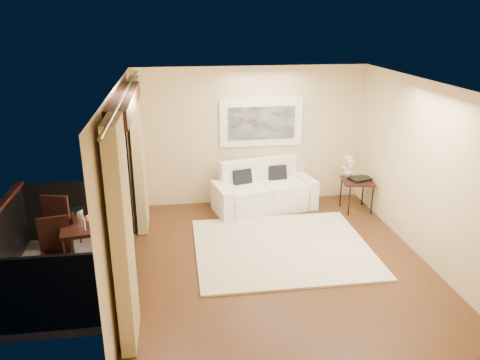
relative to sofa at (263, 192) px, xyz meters
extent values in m
plane|color=#533018|center=(-0.17, -2.09, -0.33)|extent=(5.00, 5.00, 0.00)
plane|color=white|center=(-0.17, -2.09, 2.37)|extent=(5.00, 5.00, 0.00)
plane|color=beige|center=(-0.17, 0.41, 1.02)|extent=(4.50, 0.00, 4.50)
plane|color=beige|center=(-0.17, -4.59, 1.02)|extent=(4.50, 0.00, 4.50)
plane|color=beige|center=(2.08, -2.09, 1.02)|extent=(0.00, 5.00, 5.00)
plane|color=beige|center=(-2.42, -0.24, 1.02)|extent=(0.00, 2.70, 2.70)
plane|color=beige|center=(-2.42, -3.94, 1.02)|extent=(0.00, 2.70, 2.70)
plane|color=beige|center=(-2.42, -2.09, 2.22)|extent=(0.00, 2.40, 2.40)
cube|color=black|center=(-2.30, -2.09, 2.19)|extent=(0.28, 2.40, 0.22)
cube|color=#605B56|center=(-3.32, -2.09, -0.39)|extent=(1.80, 2.60, 0.12)
cube|color=black|center=(-3.32, -0.82, 0.17)|extent=(1.80, 0.06, 1.00)
cube|color=black|center=(-3.32, -3.36, 0.17)|extent=(1.80, 0.06, 1.00)
cube|color=tan|center=(-2.28, -0.54, 0.99)|extent=(0.16, 0.75, 2.62)
cube|color=tan|center=(-2.28, -3.64, 0.99)|extent=(0.16, 0.75, 2.62)
cylinder|color=#4C473F|center=(-2.28, -2.09, 2.30)|extent=(0.04, 4.80, 0.04)
cube|color=white|center=(0.01, 0.38, 1.29)|extent=(1.62, 0.05, 0.92)
cube|color=black|center=(0.01, 0.35, 1.29)|extent=(1.30, 0.02, 0.64)
cube|color=beige|center=(-0.01, -1.73, -0.31)|extent=(2.81, 2.45, 0.04)
cube|color=white|center=(0.01, -0.07, -0.14)|extent=(1.71, 1.14, 0.39)
cube|color=white|center=(-0.05, 0.25, 0.22)|extent=(1.58, 0.52, 0.76)
cube|color=white|center=(-0.82, -0.25, -0.04)|extent=(0.39, 0.86, 0.57)
cube|color=white|center=(0.85, 0.11, -0.04)|extent=(0.39, 0.86, 0.57)
cube|color=white|center=(-0.35, -0.17, 0.12)|extent=(0.88, 0.88, 0.13)
cube|color=white|center=(0.39, -0.02, 0.12)|extent=(0.88, 0.88, 0.13)
cube|color=black|center=(-0.40, 0.03, 0.28)|extent=(0.40, 0.27, 0.38)
cube|color=black|center=(0.32, 0.19, 0.28)|extent=(0.38, 0.20, 0.38)
cube|color=black|center=(1.76, -0.38, 0.27)|extent=(0.65, 0.65, 0.04)
cylinder|color=black|center=(1.53, -0.61, -0.04)|extent=(0.03, 0.03, 0.58)
cylinder|color=black|center=(1.98, -0.61, -0.04)|extent=(0.03, 0.03, 0.58)
cylinder|color=black|center=(1.53, -0.16, -0.04)|extent=(0.03, 0.03, 0.58)
cylinder|color=black|center=(1.98, -0.16, -0.04)|extent=(0.03, 0.03, 0.58)
cube|color=black|center=(1.79, -0.40, 0.32)|extent=(0.45, 0.38, 0.05)
imported|color=white|center=(1.61, -0.24, 0.54)|extent=(0.32, 0.29, 0.50)
cube|color=black|center=(-2.98, -2.08, 0.43)|extent=(0.76, 0.76, 0.05)
cylinder|color=black|center=(-3.25, -2.35, 0.03)|extent=(0.04, 0.04, 0.73)
cylinder|color=black|center=(-2.71, -2.35, 0.03)|extent=(0.04, 0.04, 0.73)
cylinder|color=black|center=(-3.25, -1.81, 0.03)|extent=(0.04, 0.04, 0.73)
cylinder|color=black|center=(-2.71, -1.81, 0.03)|extent=(0.04, 0.04, 0.73)
cube|color=black|center=(-3.51, -1.17, 0.12)|extent=(0.50, 0.50, 0.05)
cube|color=black|center=(-3.55, -1.36, 0.38)|extent=(0.42, 0.14, 0.55)
cylinder|color=black|center=(-3.30, -1.04, -0.11)|extent=(0.03, 0.03, 0.43)
cylinder|color=black|center=(-3.64, -0.97, -0.11)|extent=(0.03, 0.03, 0.43)
cylinder|color=black|center=(-3.38, -1.38, -0.11)|extent=(0.03, 0.03, 0.43)
cylinder|color=black|center=(-3.71, -1.30, -0.11)|extent=(0.03, 0.03, 0.43)
cube|color=black|center=(-3.37, -2.32, 0.11)|extent=(0.48, 0.48, 0.05)
cube|color=black|center=(-3.41, -2.13, 0.36)|extent=(0.41, 0.13, 0.54)
cylinder|color=black|center=(-3.50, -2.51, -0.12)|extent=(0.03, 0.03, 0.42)
cylinder|color=black|center=(-3.17, -2.45, -0.12)|extent=(0.03, 0.03, 0.42)
cylinder|color=black|center=(-3.57, -2.18, -0.12)|extent=(0.03, 0.03, 0.42)
cylinder|color=black|center=(-3.24, -2.12, -0.12)|extent=(0.03, 0.03, 0.42)
cylinder|color=silver|center=(-3.10, -1.96, 0.56)|extent=(0.18, 0.18, 0.20)
cylinder|color=red|center=(-2.96, -1.91, 0.49)|extent=(0.06, 0.06, 0.07)
cylinder|color=silver|center=(-2.96, -2.25, 0.55)|extent=(0.04, 0.04, 0.18)
cylinder|color=silver|center=(-2.85, -2.17, 0.52)|extent=(0.06, 0.06, 0.12)
cylinder|color=silver|center=(-2.78, -2.07, 0.52)|extent=(0.06, 0.06, 0.12)
camera|label=1|loc=(-1.67, -8.37, 3.29)|focal=35.00mm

